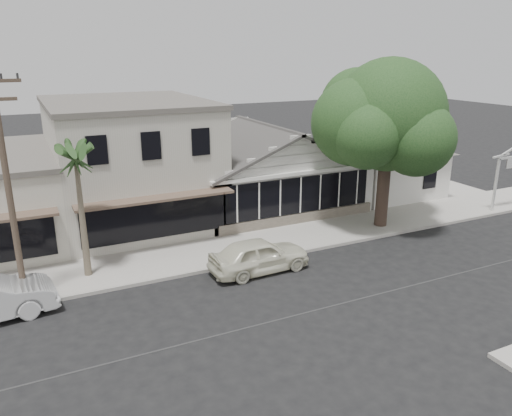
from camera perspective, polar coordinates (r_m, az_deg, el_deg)
ground at (r=18.80m, az=4.97°, el=-12.03°), size 140.00×140.00×0.00m
sidewalk_north at (r=22.66m, az=-22.40°, el=-7.78°), size 90.00×3.50×0.15m
corner_shop at (r=30.42m, az=1.22°, el=4.96°), size 10.40×8.60×5.10m
side_cottage at (r=34.36m, az=14.27°, el=3.98°), size 6.00×6.00×3.00m
row_building_near at (r=28.64m, az=-14.20°, el=4.92°), size 8.00×10.00×6.50m
utility_pole at (r=19.67m, az=-26.52°, el=2.54°), size 1.80×0.24×9.00m
car_0 at (r=21.78m, az=0.37°, el=-5.41°), size 4.51×1.94×1.52m
shade_tree at (r=26.99m, az=14.43°, el=9.93°), size 8.11×7.33×9.00m
palm_east at (r=21.05m, az=-19.95°, el=5.57°), size 2.73×2.73×6.20m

